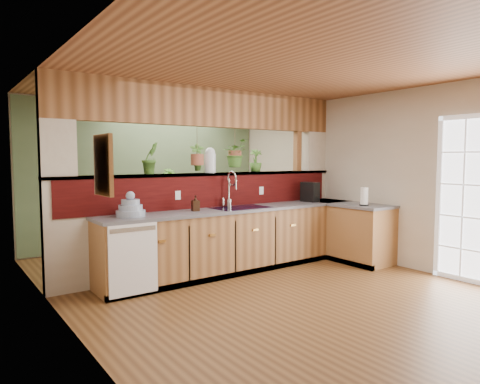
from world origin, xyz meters
TOP-DOWN VIEW (x-y plane):
  - ground at (0.00, 0.00)m, footprint 4.60×7.00m
  - ceiling at (0.00, 0.00)m, footprint 4.60×7.00m
  - wall_back at (0.00, 3.50)m, footprint 4.60×0.02m
  - wall_left at (-2.30, 0.00)m, footprint 0.02×7.00m
  - wall_right at (2.30, 0.00)m, footprint 0.02×7.00m
  - pass_through_partition at (0.03, 1.35)m, footprint 4.60×0.21m
  - pass_through_ledge at (0.00, 1.35)m, footprint 4.60×0.21m
  - header_beam at (0.00, 1.35)m, footprint 4.60×0.15m
  - sage_backwall at (0.00, 3.48)m, footprint 4.55×0.02m
  - countertop at (0.84, 0.87)m, footprint 4.14×1.52m
  - dishwasher at (-1.48, 0.66)m, footprint 0.58×0.03m
  - navy_sink at (0.25, 0.98)m, footprint 0.82×0.50m
  - french_door at (2.27, -1.30)m, footprint 0.06×1.02m
  - framed_print at (-2.27, -0.80)m, footprint 0.04×0.35m
  - faucet at (0.18, 1.13)m, footprint 0.23×0.23m
  - dish_stack at (-1.37, 0.99)m, footprint 0.35×0.35m
  - soap_dispenser at (-0.47, 1.01)m, footprint 0.11×0.11m
  - coffee_maker at (1.65, 0.99)m, footprint 0.17×0.28m
  - paper_towel at (1.89, 0.11)m, footprint 0.13×0.13m
  - glass_jar at (-0.02, 1.35)m, footprint 0.16×0.16m
  - ledge_plant_left at (-0.95, 1.35)m, footprint 0.28×0.25m
  - ledge_plant_right at (0.81, 1.35)m, footprint 0.26×0.26m
  - hanging_plant_a at (-0.24, 1.35)m, footprint 0.25×0.21m
  - hanging_plant_b at (0.42, 1.35)m, footprint 0.47×0.44m
  - shelving_console at (-0.15, 3.25)m, footprint 1.42×0.86m
  - shelf_plant_a at (-0.79, 3.25)m, footprint 0.20×0.14m
  - shelf_plant_b at (0.26, 3.25)m, footprint 0.29×0.29m
  - floor_plant at (1.34, 2.01)m, footprint 0.62×0.54m

SIDE VIEW (x-z plane):
  - ground at x=0.00m, z-range -0.01..0.01m
  - floor_plant at x=1.34m, z-range 0.00..0.68m
  - countertop at x=0.84m, z-range 0.00..0.90m
  - dishwasher at x=-1.48m, z-range 0.05..0.87m
  - shelving_console at x=-0.15m, z-range 0.04..0.96m
  - navy_sink at x=0.25m, z-range 0.73..0.91m
  - dish_stack at x=-1.37m, z-range 0.84..1.15m
  - soap_dispenser at x=-0.47m, z-range 0.90..1.11m
  - paper_towel at x=1.89m, z-range 0.89..1.18m
  - coffee_maker at x=1.65m, z-range 0.89..1.20m
  - french_door at x=2.27m, z-range -0.03..2.13m
  - shelf_plant_a at x=-0.79m, z-range 0.96..1.33m
  - faucet at x=0.18m, z-range 0.92..1.44m
  - shelf_plant_b at x=0.26m, z-range 0.96..1.41m
  - pass_through_partition at x=0.03m, z-range -0.11..2.49m
  - wall_back at x=0.00m, z-range 0.00..2.60m
  - wall_left at x=-2.30m, z-range 0.00..2.60m
  - wall_right at x=2.30m, z-range 0.00..2.60m
  - sage_backwall at x=0.00m, z-range 0.02..2.58m
  - pass_through_ledge at x=0.00m, z-range 1.35..1.39m
  - framed_print at x=-2.27m, z-range 1.32..1.78m
  - ledge_plant_right at x=0.81m, z-range 1.39..1.74m
  - glass_jar at x=-0.02m, z-range 1.39..1.76m
  - ledge_plant_left at x=-0.95m, z-range 1.39..1.81m
  - hanging_plant_a at x=-0.24m, z-range 1.47..2.02m
  - hanging_plant_b at x=0.42m, z-range 1.58..2.12m
  - header_beam at x=0.00m, z-range 2.05..2.60m
  - ceiling at x=0.00m, z-range 2.60..2.60m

